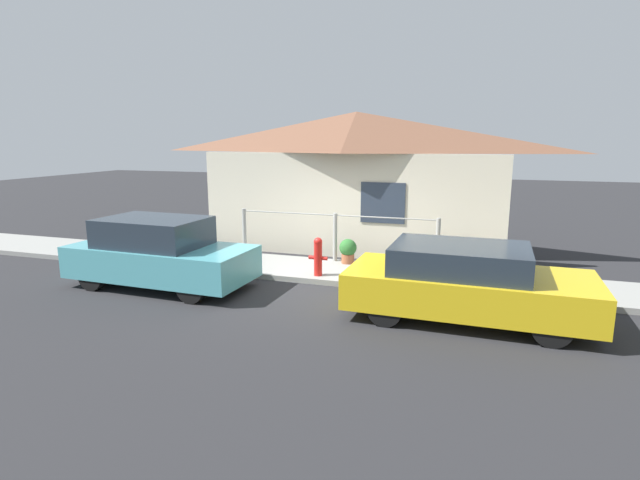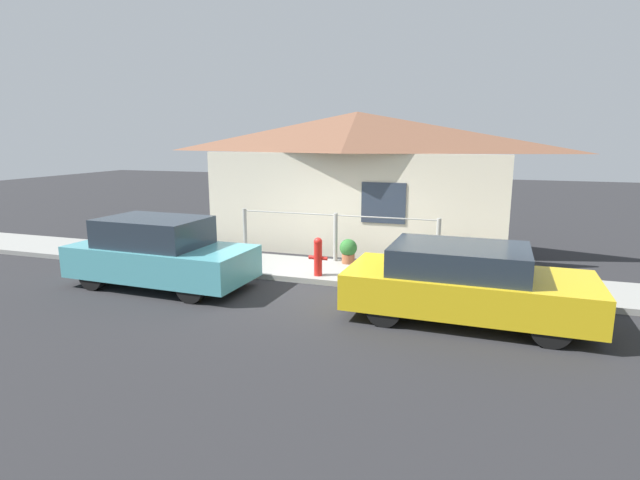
{
  "view_description": "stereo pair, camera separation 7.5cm",
  "coord_description": "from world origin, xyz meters",
  "px_view_note": "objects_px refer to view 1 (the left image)",
  "views": [
    {
      "loc": [
        3.3,
        -9.54,
        3.03
      ],
      "look_at": [
        0.07,
        0.3,
        0.9
      ],
      "focal_mm": 28.0,
      "sensor_mm": 36.0,
      "label": 1
    },
    {
      "loc": [
        3.37,
        -9.52,
        3.03
      ],
      "look_at": [
        0.07,
        0.3,
        0.9
      ],
      "focal_mm": 28.0,
      "sensor_mm": 36.0,
      "label": 2
    }
  ],
  "objects_px": {
    "car_left": "(159,253)",
    "potted_plant_near_hydrant": "(348,250)",
    "car_right": "(466,282)",
    "fire_hydrant": "(318,256)"
  },
  "relations": [
    {
      "from": "fire_hydrant",
      "to": "car_right",
      "type": "bearing_deg",
      "value": -24.41
    },
    {
      "from": "car_left",
      "to": "potted_plant_near_hydrant",
      "type": "height_order",
      "value": "car_left"
    },
    {
      "from": "car_right",
      "to": "potted_plant_near_hydrant",
      "type": "relative_size",
      "value": 7.01
    },
    {
      "from": "car_right",
      "to": "fire_hydrant",
      "type": "relative_size",
      "value": 4.88
    },
    {
      "from": "fire_hydrant",
      "to": "potted_plant_near_hydrant",
      "type": "height_order",
      "value": "fire_hydrant"
    },
    {
      "from": "car_right",
      "to": "potted_plant_near_hydrant",
      "type": "bearing_deg",
      "value": 137.44
    },
    {
      "from": "car_left",
      "to": "potted_plant_near_hydrant",
      "type": "relative_size",
      "value": 6.61
    },
    {
      "from": "car_left",
      "to": "car_right",
      "type": "xyz_separation_m",
      "value": [
        6.06,
        -0.0,
        -0.06
      ]
    },
    {
      "from": "fire_hydrant",
      "to": "potted_plant_near_hydrant",
      "type": "xyz_separation_m",
      "value": [
        0.33,
        1.25,
        -0.12
      ]
    },
    {
      "from": "car_left",
      "to": "fire_hydrant",
      "type": "relative_size",
      "value": 4.6
    }
  ]
}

